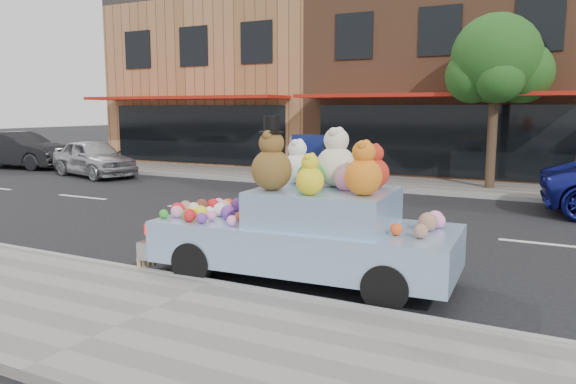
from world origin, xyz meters
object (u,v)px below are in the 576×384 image
Objects in this scene: car_silver at (94,158)px; car_dark at (19,150)px; art_car at (306,225)px; street_tree at (497,66)px.

car_dark is (-4.98, 0.67, 0.08)m from car_silver.
art_car is at bearing -123.23° from car_dark.
street_tree is 1.14× the size of art_car.
car_dark is at bearing 150.38° from art_car.
car_dark reaches higher than car_silver.
art_car is (-1.07, -10.57, -2.88)m from street_tree.
car_silver is 0.87× the size of car_dark.
street_tree is 1.31× the size of car_silver.
art_car is (17.37, -8.40, 0.06)m from car_dark.
street_tree reaches higher than art_car.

